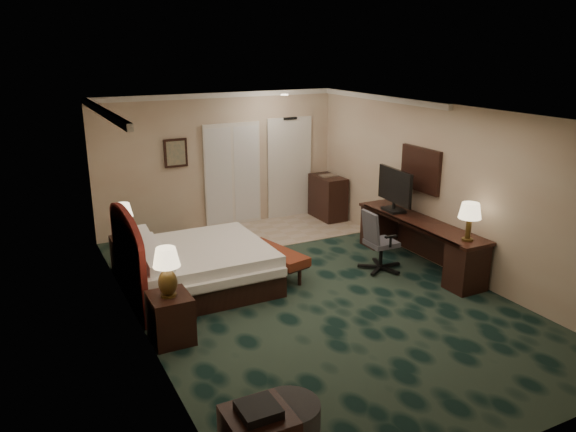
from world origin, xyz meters
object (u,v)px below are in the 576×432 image
lamp_far (124,221)px  desk (419,243)px  lamp_near (167,272)px  tv (395,190)px  bed (200,267)px  nightstand_near (171,318)px  minibar (328,197)px  bed_bench (275,262)px  desk_chair (382,240)px  ottoman (289,424)px  nightstand_far (128,255)px

lamp_far → desk: bearing=-23.6°
lamp_near → tv: tv is taller
bed → desk: (3.57, -0.81, 0.07)m
nightstand_near → lamp_near: size_ratio=0.98×
bed → minibar: bearing=31.4°
lamp_near → tv: 4.55m
bed_bench → minibar: size_ratio=1.39×
lamp_far → bed_bench: 2.51m
tv → minibar: bearing=93.0°
lamp_far → minibar: (4.46, 1.06, -0.42)m
desk_chair → lamp_near: bearing=-167.5°
nightstand_near → desk: desk is taller
nightstand_near → desk_chair: 3.81m
lamp_near → minibar: bearing=39.0°
desk_chair → tv: bearing=42.1°
bed_bench → desk_chair: desk_chair is taller
tv → desk_chair: size_ratio=0.94×
ottoman → desk: bearing=36.8°
desk_chair → bed_bench: bearing=162.0°
lamp_far → tv: (4.38, -1.30, 0.29)m
nightstand_far → lamp_near: bearing=-89.9°
nightstand_near → bed_bench: (2.07, 1.30, -0.09)m
lamp_far → desk: (4.44, -1.94, -0.48)m
lamp_near → bed_bench: (2.08, 1.31, -0.72)m
lamp_near → minibar: (4.45, 3.60, -0.47)m
lamp_near → desk: lamp_near is taller
bed → lamp_near: lamp_near is taller
lamp_far → bed_bench: bearing=-30.5°
bed → bed_bench: size_ratio=1.59×
desk → desk_chair: bearing=170.6°
bed → bed_bench: (1.22, -0.10, -0.11)m
ottoman → desk: 4.97m
nightstand_near → desk: size_ratio=0.23×
desk → tv: 1.01m
lamp_near → bed_bench: bearing=32.2°
lamp_far → desk_chair: (3.75, -1.83, -0.36)m
bed → lamp_far: 1.53m
bed_bench → minibar: (2.37, 2.29, 0.24)m
desk → tv: bearing=95.1°
nightstand_near → nightstand_far: 2.50m
nightstand_far → nightstand_near: bearing=-89.7°
ottoman → desk: size_ratio=0.22×
lamp_far → desk: lamp_far is taller
nightstand_far → desk_chair: 4.16m
bed → nightstand_far: 1.40m
bed → nightstand_near: bearing=-121.2°
minibar → nightstand_far: bearing=-166.2°
bed_bench → tv: (2.29, -0.06, 0.95)m
nightstand_far → bed_bench: (2.08, -1.20, -0.08)m
lamp_far → desk_chair: size_ratio=0.56×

